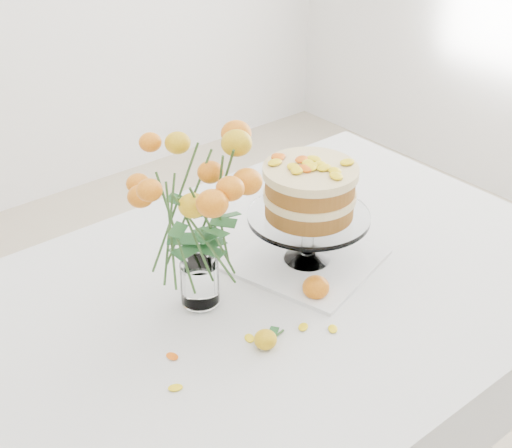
# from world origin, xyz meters

# --- Properties ---
(table) EXTENTS (1.43, 0.93, 0.76)m
(table) POSITION_xyz_m (0.00, 0.00, 0.67)
(table) COLOR tan
(table) RESTS_ON ground
(napkin) EXTENTS (0.34, 0.34, 0.01)m
(napkin) POSITION_xyz_m (0.14, 0.02, 0.76)
(napkin) COLOR silver
(napkin) RESTS_ON table
(cake_stand) EXTENTS (0.26, 0.26, 0.23)m
(cake_stand) POSITION_xyz_m (0.14, 0.02, 0.92)
(cake_stand) COLOR white
(cake_stand) RESTS_ON napkin
(rose_vase) EXTENTS (0.32, 0.32, 0.39)m
(rose_vase) POSITION_xyz_m (-0.13, 0.05, 0.98)
(rose_vase) COLOR white
(rose_vase) RESTS_ON table
(loose_rose_near) EXTENTS (0.08, 0.04, 0.04)m
(loose_rose_near) POSITION_xyz_m (-0.11, -0.14, 0.77)
(loose_rose_near) COLOR gold
(loose_rose_near) RESTS_ON table
(loose_rose_far) EXTENTS (0.10, 0.06, 0.05)m
(loose_rose_far) POSITION_xyz_m (0.07, -0.08, 0.78)
(loose_rose_far) COLOR #CA5709
(loose_rose_far) RESTS_ON table
(stray_petal_a) EXTENTS (0.03, 0.02, 0.00)m
(stray_petal_a) POSITION_xyz_m (-0.12, -0.10, 0.76)
(stray_petal_a) COLOR yellow
(stray_petal_a) RESTS_ON table
(stray_petal_b) EXTENTS (0.03, 0.02, 0.00)m
(stray_petal_b) POSITION_xyz_m (-0.02, -0.14, 0.76)
(stray_petal_b) COLOR yellow
(stray_petal_b) RESTS_ON table
(stray_petal_c) EXTENTS (0.03, 0.02, 0.00)m
(stray_petal_c) POSITION_xyz_m (0.02, -0.18, 0.76)
(stray_petal_c) COLOR yellow
(stray_petal_c) RESTS_ON table
(stray_petal_d) EXTENTS (0.03, 0.02, 0.00)m
(stray_petal_d) POSITION_xyz_m (-0.26, -0.05, 0.76)
(stray_petal_d) COLOR yellow
(stray_petal_d) RESTS_ON table
(stray_petal_e) EXTENTS (0.03, 0.02, 0.00)m
(stray_petal_e) POSITION_xyz_m (-0.30, -0.12, 0.76)
(stray_petal_e) COLOR yellow
(stray_petal_e) RESTS_ON table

